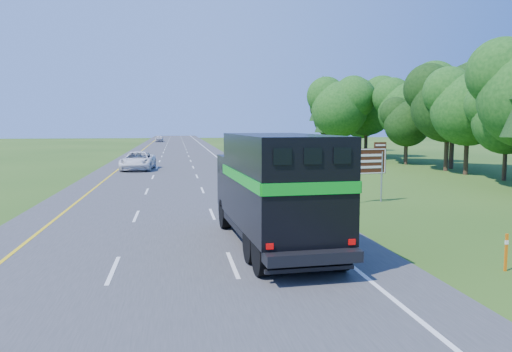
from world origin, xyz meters
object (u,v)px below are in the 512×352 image
(far_car, at_px, (159,139))
(exit_sign, at_px, (371,163))
(horse_truck, at_px, (275,188))
(white_suv, at_px, (138,161))

(far_car, relative_size, exit_sign, 1.37)
(horse_truck, xyz_separation_m, far_car, (-7.47, 108.78, -1.37))
(white_suv, relative_size, exit_sign, 1.84)
(horse_truck, distance_m, far_car, 109.04)
(white_suv, distance_m, exit_sign, 26.92)
(white_suv, bearing_deg, horse_truck, -73.55)
(horse_truck, bearing_deg, far_car, 90.58)
(horse_truck, distance_m, exit_sign, 12.10)
(horse_truck, xyz_separation_m, white_suv, (-7.11, 32.16, -1.30))
(far_car, bearing_deg, horse_truck, -87.28)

